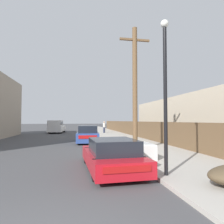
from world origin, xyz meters
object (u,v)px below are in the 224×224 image
parked_sports_car_red (111,155)px  car_parked_mid (88,134)px  street_lamp (165,85)px  utility_pole (135,86)px  discarded_fridge (142,150)px  pickup_truck (57,127)px  pedestrian (104,127)px

parked_sports_car_red → car_parked_mid: car_parked_mid is taller
street_lamp → car_parked_mid: bearing=99.3°
car_parked_mid → utility_pole: bearing=-65.4°
discarded_fridge → pickup_truck: bearing=103.9°
parked_sports_car_red → pickup_truck: size_ratio=0.79×
pickup_truck → pedestrian: 7.25m
parked_sports_car_red → pedestrian: (2.62, 20.43, 0.40)m
car_parked_mid → street_lamp: 11.59m
pickup_truck → utility_pole: size_ratio=0.77×
discarded_fridge → pedestrian: size_ratio=1.08×
pickup_truck → car_parked_mid: bearing=110.4°
car_parked_mid → utility_pole: utility_pole is taller
pickup_truck → pedestrian: pickup_truck is taller
street_lamp → pedestrian: 22.01m
discarded_fridge → street_lamp: size_ratio=0.35×
parked_sports_car_red → street_lamp: 3.26m
utility_pole → pedestrian: bearing=88.0°
pickup_truck → pedestrian: bearing=162.9°
pedestrian → street_lamp: bearing=-92.9°
street_lamp → pedestrian: (1.10, 21.88, -2.09)m
discarded_fridge → pickup_truck: size_ratio=0.32×
pickup_truck → street_lamp: bearing=107.4°
pickup_truck → utility_pole: bearing=112.0°
car_parked_mid → pickup_truck: (-3.82, 13.35, 0.26)m
car_parked_mid → pedestrian: bearing=78.3°
discarded_fridge → car_parked_mid: car_parked_mid is taller
discarded_fridge → car_parked_mid: size_ratio=0.37×
parked_sports_car_red → car_parked_mid: bearing=89.1°
pickup_truck → utility_pole: (6.16, -19.48, 2.92)m
parked_sports_car_red → pedestrian: bearing=80.0°
car_parked_mid → street_lamp: size_ratio=0.94×
parked_sports_car_red → pickup_truck: (-4.13, 23.10, 0.38)m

